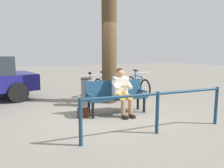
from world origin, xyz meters
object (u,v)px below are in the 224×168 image
person_reading (122,89)px  bicycle_red (106,88)px  handbag (84,113)px  litter_bin (87,92)px  bicycle_orange (121,86)px  bicycle_green (138,85)px  bench (116,94)px  bicycle_purple (90,90)px  tree_trunk (109,40)px

person_reading → bicycle_red: bearing=-98.3°
handbag → litter_bin: 1.26m
bicycle_orange → bicycle_red: 0.71m
litter_bin → bicycle_orange: 1.80m
litter_bin → bicycle_red: 1.13m
handbag → bicycle_orange: (-2.11, -1.90, 0.24)m
handbag → bicycle_green: bearing=-146.5°
bicycle_green → bench: bearing=-43.6°
bicycle_red → bicycle_purple: bearing=-88.1°
person_reading → bicycle_green: person_reading is taller
litter_bin → handbag: bearing=66.5°
bicycle_green → bicycle_orange: 0.68m
handbag → bicycle_green: (-2.79, -1.85, 0.24)m
litter_bin → bicycle_orange: bicycle_orange is taller
bench → bicycle_green: size_ratio=0.97×
handbag → litter_bin: bearing=-113.5°
litter_bin → tree_trunk: bearing=-171.1°
handbag → bicycle_purple: 1.88m
tree_trunk → bicycle_purple: tree_trunk is taller
tree_trunk → bicycle_green: 2.27m
bicycle_green → tree_trunk: bearing=-65.8°
bicycle_purple → litter_bin: bearing=-4.6°
bicycle_purple → bicycle_orange: bearing=124.0°
litter_bin → bicycle_green: bicycle_green is taller
bicycle_orange → bicycle_purple: (1.31, 0.22, 0.00)m
bench → bicycle_red: size_ratio=0.97×
litter_bin → bicycle_red: bicycle_red is taller
bench → bicycle_purple: bicycle_purple is taller
person_reading → handbag: bearing=-4.8°
bicycle_orange → bicycle_red: size_ratio=0.95×
handbag → bicycle_purple: bearing=-115.5°
bench → bicycle_orange: (-1.20, -1.88, -0.15)m
person_reading → bicycle_red: size_ratio=0.72×
person_reading → bicycle_purple: person_reading is taller
person_reading → bicycle_orange: person_reading is taller
bicycle_orange → bicycle_purple: 1.33m
bicycle_red → litter_bin: bearing=-61.0°
bicycle_red → bicycle_purple: (0.61, 0.08, 0.00)m
bicycle_green → bicycle_purple: same height
bicycle_orange → tree_trunk: bearing=-30.3°
person_reading → bicycle_purple: size_ratio=0.77×
person_reading → handbag: size_ratio=4.00×
person_reading → bicycle_orange: bearing=-114.6°
person_reading → tree_trunk: tree_trunk is taller
litter_bin → bicycle_orange: bearing=-154.4°
handbag → bicycle_red: 2.28m
bench → person_reading: 0.25m
handbag → tree_trunk: 2.59m
bench → person_reading: bearing=120.3°
tree_trunk → bicycle_green: bearing=-158.0°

